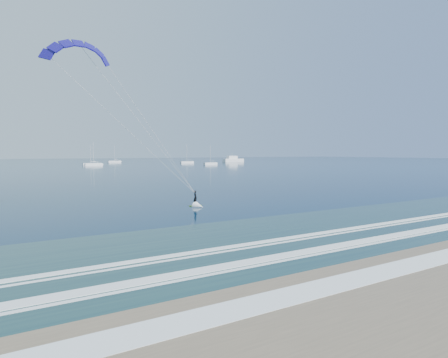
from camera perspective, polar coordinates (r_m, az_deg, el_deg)
The scene contains 8 objects.
ground at distance 30.66m, azimuth 28.03°, elevation -9.74°, with size 900.00×900.00×0.00m, color #07283D.
kitesurfer_rig at distance 45.89m, azimuth -11.27°, elevation 7.08°, with size 20.53×7.27×18.81m.
motor_yacht at distance 287.51m, azimuth 1.29°, elevation 2.80°, with size 15.84×4.22×6.44m.
sailboat_3 at distance 216.89m, azimuth -18.13°, elevation 2.00°, with size 8.83×2.40×12.24m.
sailboat_4 at distance 280.74m, azimuth -15.39°, elevation 2.43°, with size 8.63×2.40×11.75m.
sailboat_5 at distance 254.11m, azimuth -5.32°, elevation 2.41°, with size 8.80×2.40×12.00m.
sailboat_6 at distance 224.03m, azimuth -1.96°, elevation 2.23°, with size 7.95×2.40×10.88m.
sailboat_7 at distance 224.52m, azimuth -18.49°, elevation 2.04°, with size 8.34×2.40×10.93m.
Camera 1 is at (-26.06, -14.58, 6.96)m, focal length 32.00 mm.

